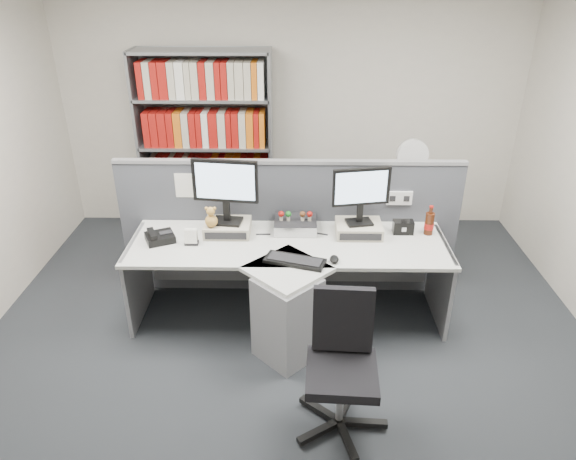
{
  "coord_description": "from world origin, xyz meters",
  "views": [
    {
      "loc": [
        0.06,
        -2.95,
        2.76
      ],
      "look_at": [
        0.0,
        0.65,
        0.92
      ],
      "focal_mm": 32.79,
      "sensor_mm": 36.0,
      "label": 1
    }
  ],
  "objects_px": {
    "monitor_right": "(361,191)",
    "desk_fan": "(412,159)",
    "mouse": "(334,259)",
    "desk_phone": "(159,237)",
    "shelving_unit": "(207,149)",
    "desk": "(288,285)",
    "office_chair": "(342,360)",
    "desk_calendar": "(191,238)",
    "keyboard": "(295,261)",
    "filing_cabinet": "(405,221)",
    "monitor_left": "(225,186)",
    "cola_bottle": "(429,224)",
    "desktop_pc": "(295,225)",
    "speaker": "(403,227)"
  },
  "relations": [
    {
      "from": "monitor_right",
      "to": "desk_fan",
      "type": "bearing_deg",
      "value": 58.89
    },
    {
      "from": "mouse",
      "to": "desk_phone",
      "type": "xyz_separation_m",
      "value": [
        -1.41,
        0.31,
        0.01
      ]
    },
    {
      "from": "shelving_unit",
      "to": "desk_phone",
      "type": "bearing_deg",
      "value": -95.53
    },
    {
      "from": "shelving_unit",
      "to": "desk_fan",
      "type": "distance_m",
      "value": 2.15
    },
    {
      "from": "desk",
      "to": "office_chair",
      "type": "height_order",
      "value": "office_chair"
    },
    {
      "from": "desk_calendar",
      "to": "desk_fan",
      "type": "bearing_deg",
      "value": 31.48
    },
    {
      "from": "keyboard",
      "to": "office_chair",
      "type": "height_order",
      "value": "office_chair"
    },
    {
      "from": "monitor_right",
      "to": "keyboard",
      "type": "bearing_deg",
      "value": -138.08
    },
    {
      "from": "mouse",
      "to": "filing_cabinet",
      "type": "height_order",
      "value": "mouse"
    },
    {
      "from": "monitor_left",
      "to": "cola_bottle",
      "type": "bearing_deg",
      "value": 0.37
    },
    {
      "from": "desktop_pc",
      "to": "cola_bottle",
      "type": "distance_m",
      "value": 1.12
    },
    {
      "from": "monitor_left",
      "to": "monitor_right",
      "type": "xyz_separation_m",
      "value": [
        1.1,
        -0.0,
        -0.04
      ]
    },
    {
      "from": "shelving_unit",
      "to": "speaker",
      "type": "bearing_deg",
      "value": -37.75
    },
    {
      "from": "monitor_right",
      "to": "shelving_unit",
      "type": "height_order",
      "value": "shelving_unit"
    },
    {
      "from": "monitor_left",
      "to": "desk_phone",
      "type": "xyz_separation_m",
      "value": [
        -0.54,
        -0.15,
        -0.39
      ]
    },
    {
      "from": "mouse",
      "to": "cola_bottle",
      "type": "height_order",
      "value": "cola_bottle"
    },
    {
      "from": "speaker",
      "to": "desk_calendar",
      "type": "bearing_deg",
      "value": -172.74
    },
    {
      "from": "desk_fan",
      "to": "keyboard",
      "type": "bearing_deg",
      "value": -127.48
    },
    {
      "from": "monitor_left",
      "to": "filing_cabinet",
      "type": "distance_m",
      "value": 2.14
    },
    {
      "from": "desk",
      "to": "desk_fan",
      "type": "distance_m",
      "value": 1.93
    },
    {
      "from": "cola_bottle",
      "to": "filing_cabinet",
      "type": "bearing_deg",
      "value": 88.49
    },
    {
      "from": "cola_bottle",
      "to": "monitor_right",
      "type": "bearing_deg",
      "value": -178.91
    },
    {
      "from": "desktop_pc",
      "to": "keyboard",
      "type": "relative_size",
      "value": 0.72
    },
    {
      "from": "keyboard",
      "to": "office_chair",
      "type": "relative_size",
      "value": 0.53
    },
    {
      "from": "mouse",
      "to": "desk_fan",
      "type": "relative_size",
      "value": 0.21
    },
    {
      "from": "monitor_right",
      "to": "desk_calendar",
      "type": "xyz_separation_m",
      "value": [
        -1.37,
        -0.2,
        -0.33
      ]
    },
    {
      "from": "monitor_left",
      "to": "monitor_right",
      "type": "relative_size",
      "value": 1.13
    },
    {
      "from": "keyboard",
      "to": "desk_fan",
      "type": "relative_size",
      "value": 0.93
    },
    {
      "from": "cola_bottle",
      "to": "filing_cabinet",
      "type": "xyz_separation_m",
      "value": [
        0.03,
        1.0,
        -0.47
      ]
    },
    {
      "from": "monitor_left",
      "to": "keyboard",
      "type": "xyz_separation_m",
      "value": [
        0.57,
        -0.48,
        -0.41
      ]
    },
    {
      "from": "desk_calendar",
      "to": "desk_phone",
      "type": "bearing_deg",
      "value": 169.89
    },
    {
      "from": "desk_fan",
      "to": "desktop_pc",
      "type": "bearing_deg",
      "value": -140.54
    },
    {
      "from": "monitor_left",
      "to": "desk_calendar",
      "type": "xyz_separation_m",
      "value": [
        -0.27,
        -0.2,
        -0.37
      ]
    },
    {
      "from": "desktop_pc",
      "to": "mouse",
      "type": "distance_m",
      "value": 0.61
    },
    {
      "from": "desk_calendar",
      "to": "speaker",
      "type": "height_order",
      "value": "desk_calendar"
    },
    {
      "from": "shelving_unit",
      "to": "filing_cabinet",
      "type": "distance_m",
      "value": 2.24
    },
    {
      "from": "desk",
      "to": "mouse",
      "type": "distance_m",
      "value": 0.46
    },
    {
      "from": "mouse",
      "to": "filing_cabinet",
      "type": "relative_size",
      "value": 0.16
    },
    {
      "from": "monitor_left",
      "to": "filing_cabinet",
      "type": "xyz_separation_m",
      "value": [
        1.71,
        1.02,
        -0.8
      ]
    },
    {
      "from": "desktop_pc",
      "to": "filing_cabinet",
      "type": "bearing_deg",
      "value": 39.48
    },
    {
      "from": "monitor_right",
      "to": "desktop_pc",
      "type": "distance_m",
      "value": 0.64
    },
    {
      "from": "shelving_unit",
      "to": "desk_fan",
      "type": "relative_size",
      "value": 3.76
    },
    {
      "from": "desk",
      "to": "filing_cabinet",
      "type": "distance_m",
      "value": 1.85
    },
    {
      "from": "office_chair",
      "to": "cola_bottle",
      "type": "bearing_deg",
      "value": 58.65
    },
    {
      "from": "speaker",
      "to": "desk_fan",
      "type": "height_order",
      "value": "desk_fan"
    },
    {
      "from": "desk",
      "to": "desk_fan",
      "type": "xyz_separation_m",
      "value": [
        1.2,
        1.4,
        0.58
      ]
    },
    {
      "from": "shelving_unit",
      "to": "desk_fan",
      "type": "bearing_deg",
      "value": -12.08
    },
    {
      "from": "monitor_right",
      "to": "keyboard",
      "type": "relative_size",
      "value": 0.98
    },
    {
      "from": "desk",
      "to": "cola_bottle",
      "type": "distance_m",
      "value": 1.29
    },
    {
      "from": "desk_calendar",
      "to": "shelving_unit",
      "type": "height_order",
      "value": "shelving_unit"
    }
  ]
}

